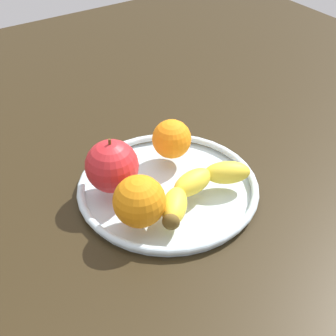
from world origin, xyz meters
TOP-DOWN VIEW (x-y plane):
  - ground_plane at (0.00, 0.00)cm, footprint 164.01×164.01cm
  - fruit_bowl at (0.00, 0.00)cm, footprint 28.76×28.76cm
  - banana at (-1.90, 5.22)cm, footprint 19.07×9.20cm
  - apple at (7.58, -3.90)cm, footprint 8.22×8.22cm
  - orange_back_left at (-4.63, -5.88)cm, footprint 6.57×6.57cm
  - orange_front_left at (8.01, 4.85)cm, footprint 7.52×7.52cm

SIDE VIEW (x-z plane):
  - ground_plane at x=0.00cm, z-range -4.00..0.00cm
  - fruit_bowl at x=0.00cm, z-range 0.02..1.82cm
  - banana at x=-1.90cm, z-range 1.80..5.40cm
  - orange_back_left at x=-4.63cm, z-range 1.80..8.37cm
  - orange_front_left at x=8.01cm, z-range 1.80..9.32cm
  - apple at x=7.58cm, z-range 1.40..10.42cm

